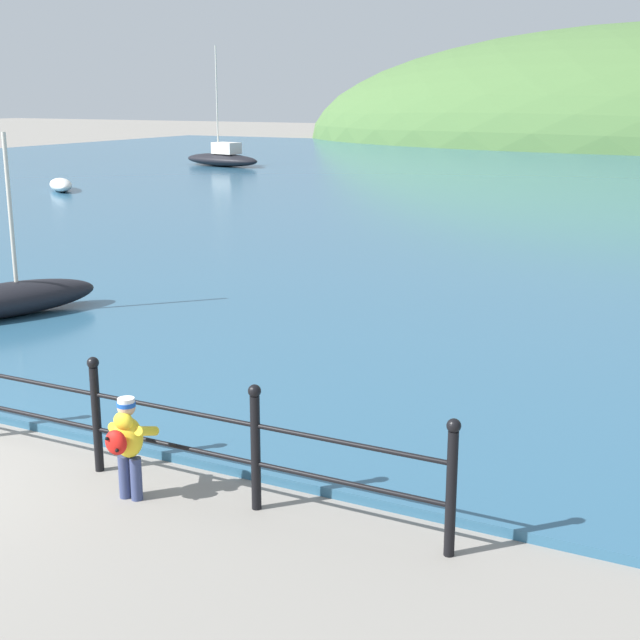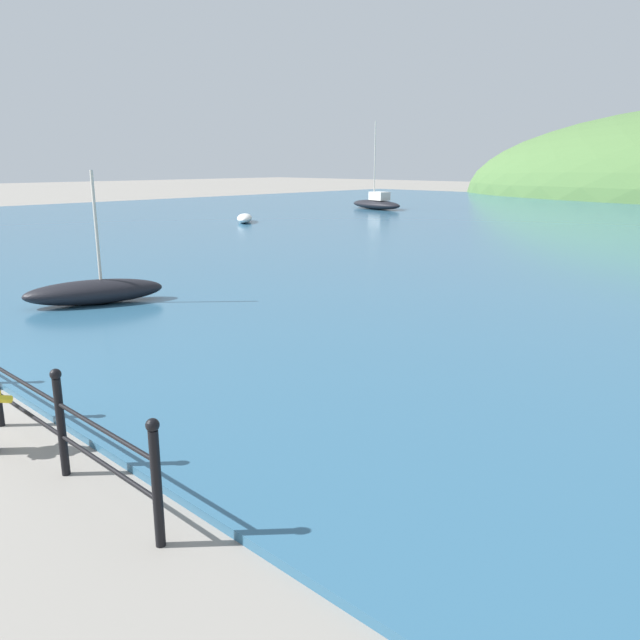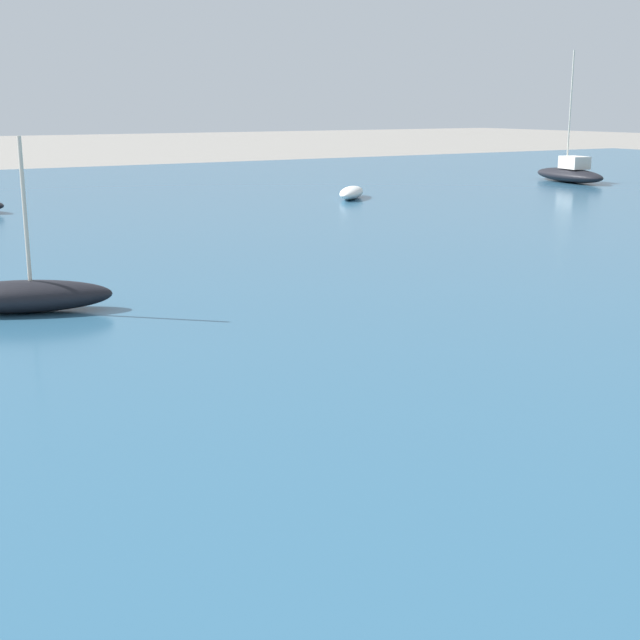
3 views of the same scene
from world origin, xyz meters
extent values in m
cube|color=#2D5B7A|center=(0.00, 32.00, 0.05)|extent=(80.00, 60.00, 0.10)
cylinder|color=black|center=(2.08, 1.50, 0.55)|extent=(0.09, 0.09, 1.10)
sphere|color=black|center=(2.08, 1.50, 1.15)|extent=(0.12, 0.12, 0.12)
cylinder|color=black|center=(3.95, 1.50, 0.55)|extent=(0.09, 0.09, 1.10)
sphere|color=black|center=(3.95, 1.50, 1.15)|extent=(0.12, 0.12, 0.12)
cylinder|color=black|center=(5.82, 1.50, 0.55)|extent=(0.09, 0.09, 1.10)
sphere|color=black|center=(5.82, 1.50, 1.15)|extent=(0.12, 0.12, 0.12)
cylinder|color=navy|center=(2.71, 1.13, 0.21)|extent=(0.11, 0.11, 0.42)
cylinder|color=navy|center=(2.84, 1.14, 0.21)|extent=(0.11, 0.11, 0.42)
ellipsoid|color=yellow|center=(2.78, 1.14, 0.62)|extent=(0.32, 0.25, 0.40)
ellipsoid|color=yellow|center=(2.78, 1.08, 0.80)|extent=(0.21, 0.14, 0.18)
cylinder|color=yellow|center=(2.63, 1.21, 0.67)|extent=(0.12, 0.32, 0.19)
cylinder|color=yellow|center=(2.92, 1.24, 0.67)|extent=(0.12, 0.32, 0.19)
sphere|color=tan|center=(2.78, 1.14, 0.92)|extent=(0.17, 0.17, 0.17)
cylinder|color=#194CB2|center=(2.78, 1.14, 0.94)|extent=(0.17, 0.17, 0.04)
cylinder|color=silver|center=(2.78, 1.14, 0.98)|extent=(0.16, 0.16, 0.04)
ellipsoid|color=red|center=(2.80, 0.94, 0.64)|extent=(0.23, 0.15, 0.24)
sphere|color=black|center=(2.76, 0.87, 0.70)|extent=(0.04, 0.04, 0.04)
sphere|color=black|center=(2.85, 0.88, 0.59)|extent=(0.04, 0.04, 0.04)
ellipsoid|color=silver|center=(-16.74, 21.04, 0.33)|extent=(2.53, 2.42, 0.47)
ellipsoid|color=black|center=(-17.90, 33.96, 0.42)|extent=(5.08, 2.60, 0.64)
cube|color=silver|center=(-17.55, 33.89, 1.02)|extent=(1.51, 1.15, 0.57)
cylinder|color=beige|center=(-18.14, 34.02, 3.40)|extent=(0.07, 0.07, 5.33)
ellipsoid|color=black|center=(-3.38, 5.57, 0.38)|extent=(1.98, 3.22, 0.56)
cylinder|color=beige|center=(-3.32, 5.71, 1.90)|extent=(0.07, 0.07, 2.47)
camera|label=1|loc=(7.95, -4.95, 3.73)|focal=50.00mm
camera|label=2|loc=(10.20, -1.03, 3.29)|focal=35.00mm
camera|label=3|loc=(12.35, 2.24, 3.64)|focal=50.00mm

